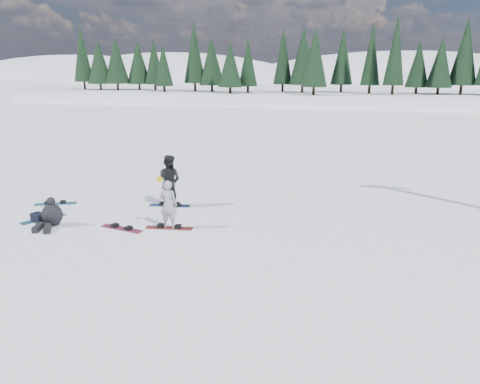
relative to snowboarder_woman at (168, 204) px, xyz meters
name	(u,v)px	position (x,y,z in m)	size (l,w,h in m)	color
ground	(148,233)	(-0.48, -0.52, -0.80)	(420.00, 420.00, 0.00)	white
alpine_backdrop	(319,114)	(-12.20, 188.64, -14.77)	(412.50, 227.00, 53.20)	white
snowboarder_woman	(168,204)	(0.00, 0.00, 0.00)	(0.58, 0.40, 1.71)	#98989D
snowboarder_man	(169,181)	(-0.97, 2.35, 0.15)	(0.93, 0.72, 1.90)	black
seated_rider	(51,215)	(-3.73, -0.74, -0.43)	(0.86, 1.24, 0.95)	black
gear_bag	(38,218)	(-4.43, -0.48, -0.65)	(0.45, 0.30, 0.30)	black
snowboard_woman	(169,228)	(0.00, 0.00, -0.78)	(1.50, 0.28, 0.03)	maroon
snowboard_man	(170,205)	(-0.97, 2.35, -0.78)	(1.50, 0.28, 0.03)	navy
snowboard_loose_b	(122,229)	(-1.43, -0.43, -0.78)	(1.50, 0.28, 0.03)	maroon
snowboard_loose_a	(43,219)	(-4.46, -0.19, -0.78)	(1.50, 0.28, 0.03)	#155478
snowboard_loose_c	(55,204)	(-5.19, 1.48, -0.78)	(1.50, 0.28, 0.03)	#196E8C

